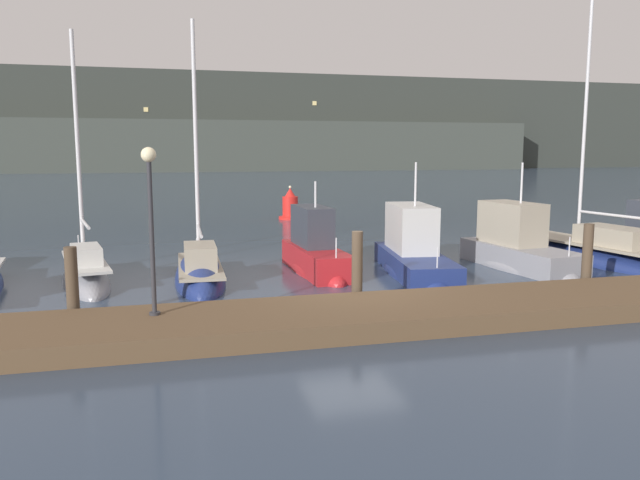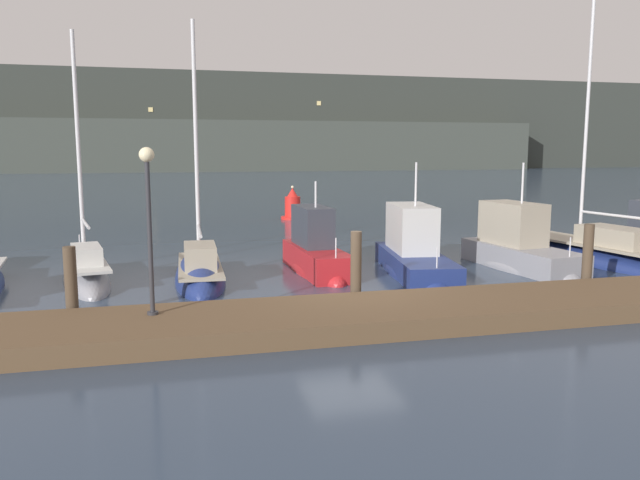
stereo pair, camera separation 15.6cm
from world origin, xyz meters
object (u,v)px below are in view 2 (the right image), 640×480
object	(u,v)px
motorboat_berth_5	(316,261)
sailboat_berth_8	(594,257)
sailboat_berth_3	(87,279)
motorboat_berth_6	(414,261)
channel_buoy	(293,207)
dock_lamppost	(148,202)
motorboat_berth_7	(519,256)
sailboat_berth_4	(200,278)

from	to	relation	value
motorboat_berth_5	sailboat_berth_8	bearing A→B (deg)	-3.12
sailboat_berth_3	sailboat_berth_8	bearing A→B (deg)	-1.67
sailboat_berth_8	motorboat_berth_6	bearing A→B (deg)	-177.23
channel_buoy	dock_lamppost	distance (m)	22.85
sailboat_berth_8	dock_lamppost	world-z (taller)	sailboat_berth_8
sailboat_berth_8	channel_buoy	size ratio (longest dim) A/B	5.82
sailboat_berth_8	channel_buoy	distance (m)	17.87
motorboat_berth_7	sailboat_berth_8	bearing A→B (deg)	7.77
sailboat_berth_4	motorboat_berth_6	distance (m)	6.88
motorboat_berth_6	dock_lamppost	distance (m)	9.93
motorboat_berth_6	sailboat_berth_8	world-z (taller)	sailboat_berth_8
sailboat_berth_4	dock_lamppost	distance (m)	6.16
motorboat_berth_6	sailboat_berth_4	bearing A→B (deg)	177.56
channel_buoy	motorboat_berth_7	bearing A→B (deg)	-74.91
sailboat_berth_3	dock_lamppost	xyz separation A→B (m)	(2.02, -5.90, 2.75)
motorboat_berth_5	motorboat_berth_6	world-z (taller)	motorboat_berth_6
motorboat_berth_5	motorboat_berth_7	distance (m)	6.94
motorboat_berth_7	sailboat_berth_8	xyz separation A→B (m)	(3.31, 0.45, -0.23)
sailboat_berth_3	sailboat_berth_8	world-z (taller)	sailboat_berth_8
sailboat_berth_3	channel_buoy	world-z (taller)	sailboat_berth_3
sailboat_berth_3	dock_lamppost	bearing A→B (deg)	-71.08
sailboat_berth_3	motorboat_berth_7	distance (m)	14.01
motorboat_berth_5	sailboat_berth_8	xyz separation A→B (m)	(10.17, -0.55, -0.20)
motorboat_berth_7	sailboat_berth_8	world-z (taller)	sailboat_berth_8
sailboat_berth_8	dock_lamppost	size ratio (longest dim) A/B	3.13
motorboat_berth_6	channel_buoy	xyz separation A→B (m)	(-0.68, 16.43, 0.34)
sailboat_berth_3	channel_buoy	size ratio (longest dim) A/B	4.18
sailboat_berth_3	sailboat_berth_4	size ratio (longest dim) A/B	0.94
motorboat_berth_7	channel_buoy	world-z (taller)	motorboat_berth_7
sailboat_berth_4	motorboat_berth_5	bearing A→B (deg)	9.07
dock_lamppost	sailboat_berth_3	bearing A→B (deg)	108.92
sailboat_berth_4	motorboat_berth_5	world-z (taller)	sailboat_berth_4
sailboat_berth_4	sailboat_berth_8	distance (m)	13.96
motorboat_berth_6	motorboat_berth_5	bearing A→B (deg)	163.78
motorboat_berth_5	motorboat_berth_6	xyz separation A→B (m)	(3.08, -0.90, 0.02)
motorboat_berth_6	channel_buoy	size ratio (longest dim) A/B	3.20
sailboat_berth_4	dock_lamppost	size ratio (longest dim) A/B	2.40
sailboat_berth_3	channel_buoy	xyz separation A→B (m)	(9.52, 15.58, 0.58)
sailboat_berth_4	channel_buoy	world-z (taller)	sailboat_berth_4
sailboat_berth_4	channel_buoy	distance (m)	17.29
sailboat_berth_4	motorboat_berth_6	xyz separation A→B (m)	(6.87, -0.29, 0.27)
sailboat_berth_3	motorboat_berth_6	bearing A→B (deg)	-4.76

